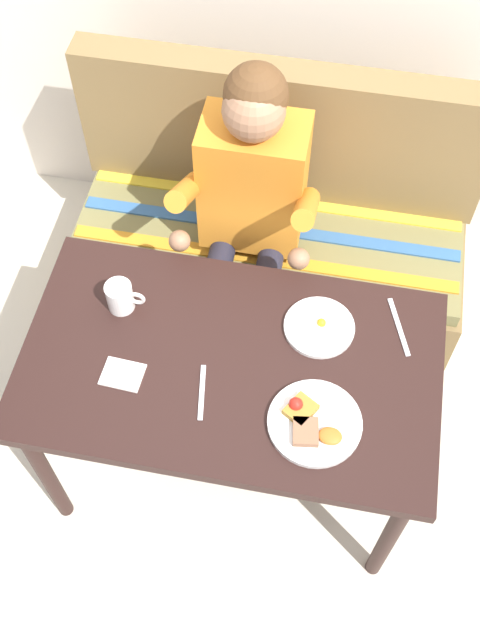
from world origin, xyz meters
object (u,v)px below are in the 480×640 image
object	(u,v)px
knife	(399,327)
napkin	(123,374)
couch	(270,242)
plate_breakfast	(313,422)
person	(249,202)
coffee_mug	(121,296)
fork	(202,392)
plate_eggs	(319,327)
table	(230,375)

from	to	relation	value
knife	napkin	bearing A→B (deg)	-177.84
couch	plate_breakfast	bearing A→B (deg)	-74.32
person	coffee_mug	bearing A→B (deg)	-123.01
knife	fork	bearing A→B (deg)	-168.55
plate_eggs	fork	bearing A→B (deg)	-137.35
person	coffee_mug	xyz separation A→B (m)	(-0.30, -0.46, 0.04)
couch	knife	world-z (taller)	couch
couch	plate_eggs	world-z (taller)	couch
coffee_mug	fork	xyz separation A→B (m)	(0.29, -0.24, -0.05)
table	fork	size ratio (longest dim) A/B	7.06
coffee_mug	knife	bearing A→B (deg)	5.47
plate_eggs	plate_breakfast	bearing A→B (deg)	-85.82
table	plate_breakfast	size ratio (longest dim) A/B	4.66
table	plate_breakfast	distance (m)	0.31
plate_eggs	person	bearing A→B (deg)	123.53
couch	person	bearing A→B (deg)	-106.57
fork	knife	size ratio (longest dim) A/B	0.85
plate_eggs	napkin	world-z (taller)	plate_eggs
table	plate_breakfast	world-z (taller)	plate_breakfast
couch	fork	distance (m)	0.97
fork	plate_breakfast	bearing A→B (deg)	-15.93
person	fork	world-z (taller)	person
plate_breakfast	plate_eggs	bearing A→B (deg)	94.18
table	couch	size ratio (longest dim) A/B	0.83
plate_eggs	couch	bearing A→B (deg)	111.10
fork	table	bearing A→B (deg)	53.38
napkin	knife	xyz separation A→B (m)	(0.75, 0.30, -0.00)
table	coffee_mug	bearing A→B (deg)	160.06
coffee_mug	knife	distance (m)	0.82
coffee_mug	napkin	bearing A→B (deg)	-74.50
plate_eggs	knife	bearing A→B (deg)	11.84
table	person	distance (m)	0.60
coffee_mug	plate_breakfast	bearing A→B (deg)	-24.48
napkin	coffee_mug	bearing A→B (deg)	105.50
plate_breakfast	coffee_mug	bearing A→B (deg)	155.52
table	knife	distance (m)	0.51
fork	knife	world-z (taller)	same
plate_breakfast	fork	bearing A→B (deg)	173.11
knife	coffee_mug	bearing A→B (deg)	165.59
coffee_mug	plate_eggs	bearing A→B (deg)	2.94
table	plate_eggs	distance (m)	0.30
table	person	xyz separation A→B (m)	(-0.05, 0.59, 0.09)
plate_eggs	fork	world-z (taller)	plate_eggs
table	coffee_mug	size ratio (longest dim) A/B	10.17
coffee_mug	fork	world-z (taller)	coffee_mug
person	coffee_mug	distance (m)	0.55
table	plate_eggs	size ratio (longest dim) A/B	5.77
person	fork	bearing A→B (deg)	-90.50
table	fork	xyz separation A→B (m)	(-0.06, -0.11, 0.08)
fork	knife	distance (m)	0.61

